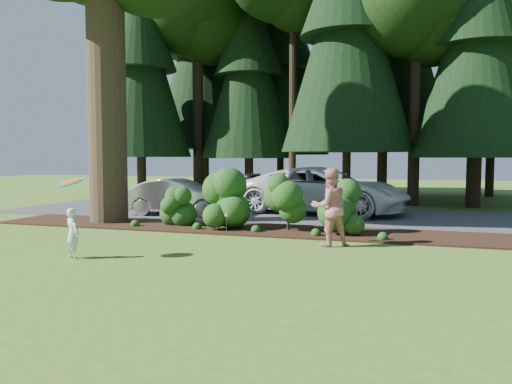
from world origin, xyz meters
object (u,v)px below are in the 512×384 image
(adult, at_px, (329,207))
(frisbee, at_px, (70,182))
(child, at_px, (73,233))
(car_silver_wagon, at_px, (180,197))
(car_dark_suv, at_px, (309,191))
(car_white_suv, at_px, (324,190))

(adult, bearing_deg, frisbee, -1.19)
(child, xyz_separation_m, adult, (5.01, 3.23, 0.42))
(car_silver_wagon, relative_size, adult, 2.12)
(car_silver_wagon, bearing_deg, child, -173.19)
(car_dark_suv, height_order, frisbee, frisbee)
(car_dark_suv, relative_size, adult, 2.72)
(car_dark_suv, height_order, child, car_dark_suv)
(car_white_suv, relative_size, adult, 3.33)
(child, bearing_deg, car_dark_suv, -80.78)
(car_white_suv, xyz_separation_m, adult, (1.38, -6.77, 0.04))
(car_dark_suv, height_order, adult, adult)
(frisbee, bearing_deg, car_dark_suv, 75.41)
(car_white_suv, xyz_separation_m, child, (-3.63, -10.00, -0.37))
(car_dark_suv, xyz_separation_m, frisbee, (-2.89, -11.11, 0.86))
(frisbee, bearing_deg, car_white_suv, 69.72)
(car_dark_suv, bearing_deg, car_silver_wagon, 123.96)
(adult, bearing_deg, car_dark_suv, -108.11)
(car_white_suv, height_order, frisbee, car_white_suv)
(car_dark_suv, bearing_deg, adult, -169.27)
(car_silver_wagon, distance_m, adult, 7.84)
(car_dark_suv, xyz_separation_m, adult, (2.17, -7.91, 0.17))
(car_white_suv, bearing_deg, adult, -158.65)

